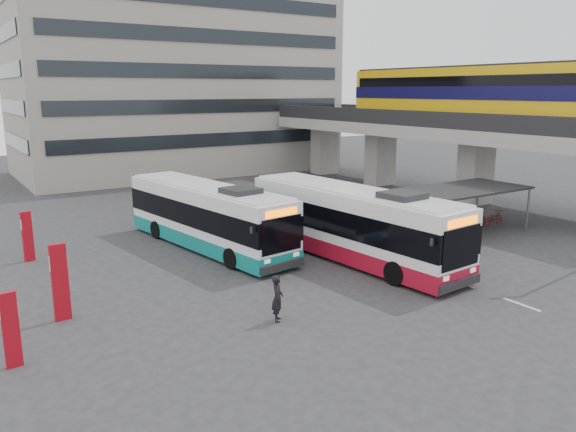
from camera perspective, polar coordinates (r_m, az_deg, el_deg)
ground at (r=25.35m, az=8.11°, el=-5.86°), size 120.00×120.00×0.00m
viaduct at (r=43.84m, az=15.92°, el=9.89°), size 8.00×32.00×9.68m
bike_shelter at (r=32.92m, az=15.93°, el=0.54°), size 10.00×4.00×2.54m
office_block at (r=58.44m, az=-11.46°, el=16.86°), size 30.00×15.00×25.00m
road_markings at (r=25.10m, az=17.00°, el=-6.48°), size 0.15×7.60×0.01m
bus_main at (r=27.17m, az=6.44°, el=-0.78°), size 3.66×12.69×3.70m
bus_teal at (r=29.19m, az=-8.16°, el=-0.06°), size 4.13×12.14×3.52m
pedestrian at (r=19.95m, az=-1.08°, el=-8.35°), size 0.68×0.74×1.69m
sign_totem_south at (r=18.54m, az=-26.34°, el=-10.23°), size 0.51×0.18×2.33m
sign_totem_mid at (r=21.39m, az=-22.15°, el=-6.17°), size 0.61×0.21×2.80m
sign_totem_north at (r=29.37m, az=-24.95°, el=-1.83°), size 0.51×0.30×2.42m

